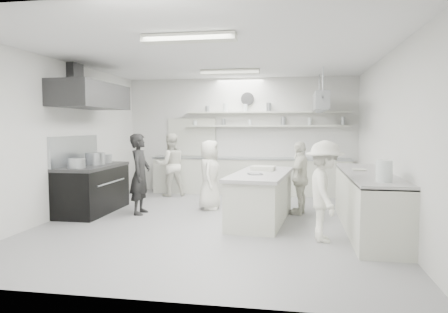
% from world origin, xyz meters
% --- Properties ---
extents(floor, '(6.00, 7.00, 0.02)m').
position_xyz_m(floor, '(0.00, 0.00, -0.01)').
color(floor, gray).
rests_on(floor, ground).
extents(ceiling, '(6.00, 7.00, 0.02)m').
position_xyz_m(ceiling, '(0.00, 0.00, 3.01)').
color(ceiling, silver).
rests_on(ceiling, wall_back).
extents(wall_back, '(6.00, 0.04, 3.00)m').
position_xyz_m(wall_back, '(0.00, 3.50, 1.50)').
color(wall_back, beige).
rests_on(wall_back, floor).
extents(wall_front, '(6.00, 0.04, 3.00)m').
position_xyz_m(wall_front, '(0.00, -3.50, 1.50)').
color(wall_front, beige).
rests_on(wall_front, floor).
extents(wall_left, '(0.04, 7.00, 3.00)m').
position_xyz_m(wall_left, '(-3.00, 0.00, 1.50)').
color(wall_left, beige).
rests_on(wall_left, floor).
extents(wall_right, '(0.04, 7.00, 3.00)m').
position_xyz_m(wall_right, '(3.00, 0.00, 1.50)').
color(wall_right, beige).
rests_on(wall_right, floor).
extents(stove, '(0.80, 1.80, 0.90)m').
position_xyz_m(stove, '(-2.60, 0.40, 0.45)').
color(stove, black).
rests_on(stove, floor).
extents(exhaust_hood, '(0.85, 2.00, 0.50)m').
position_xyz_m(exhaust_hood, '(-2.60, 0.40, 2.35)').
color(exhaust_hood, '#323233').
rests_on(exhaust_hood, wall_left).
extents(back_counter, '(5.00, 0.60, 0.92)m').
position_xyz_m(back_counter, '(0.30, 3.20, 0.46)').
color(back_counter, beige).
rests_on(back_counter, floor).
extents(shelf_lower, '(4.20, 0.26, 0.04)m').
position_xyz_m(shelf_lower, '(0.70, 3.37, 1.75)').
color(shelf_lower, beige).
rests_on(shelf_lower, wall_back).
extents(shelf_upper, '(4.20, 0.26, 0.04)m').
position_xyz_m(shelf_upper, '(0.70, 3.37, 2.10)').
color(shelf_upper, beige).
rests_on(shelf_upper, wall_back).
extents(pass_through_window, '(1.30, 0.04, 1.00)m').
position_xyz_m(pass_through_window, '(-1.30, 3.48, 1.45)').
color(pass_through_window, black).
rests_on(pass_through_window, wall_back).
extents(wall_clock, '(0.32, 0.05, 0.32)m').
position_xyz_m(wall_clock, '(0.20, 3.46, 2.45)').
color(wall_clock, white).
rests_on(wall_clock, wall_back).
extents(right_counter, '(0.74, 3.30, 0.94)m').
position_xyz_m(right_counter, '(2.65, -0.20, 0.47)').
color(right_counter, beige).
rests_on(right_counter, floor).
extents(pot_rack, '(0.30, 1.60, 0.40)m').
position_xyz_m(pot_rack, '(2.00, 2.40, 2.30)').
color(pot_rack, '#A5AAB0').
rests_on(pot_rack, ceiling).
extents(light_fixture_front, '(1.30, 0.25, 0.10)m').
position_xyz_m(light_fixture_front, '(0.00, -1.80, 2.94)').
color(light_fixture_front, beige).
rests_on(light_fixture_front, ceiling).
extents(light_fixture_rear, '(1.30, 0.25, 0.10)m').
position_xyz_m(light_fixture_rear, '(0.00, 1.80, 2.94)').
color(light_fixture_rear, beige).
rests_on(light_fixture_rear, ceiling).
extents(prep_island, '(1.08, 2.37, 0.84)m').
position_xyz_m(prep_island, '(0.83, 0.24, 0.42)').
color(prep_island, beige).
rests_on(prep_island, floor).
extents(stove_pot, '(0.39, 0.39, 0.29)m').
position_xyz_m(stove_pot, '(-2.60, 0.54, 1.06)').
color(stove_pot, '#A5AAB0').
rests_on(stove_pot, stove).
extents(cook_stove, '(0.42, 0.60, 1.60)m').
position_xyz_m(cook_stove, '(-1.59, 0.40, 0.80)').
color(cook_stove, black).
rests_on(cook_stove, floor).
extents(cook_back, '(0.95, 0.88, 1.56)m').
position_xyz_m(cook_back, '(-1.63, 2.55, 0.78)').
color(cook_back, white).
rests_on(cook_back, floor).
extents(cook_island_left, '(0.49, 0.73, 1.45)m').
position_xyz_m(cook_island_left, '(-0.32, 1.10, 0.73)').
color(cook_island_left, white).
rests_on(cook_island_left, floor).
extents(cook_island_right, '(0.57, 0.91, 1.45)m').
position_xyz_m(cook_island_right, '(1.54, 0.94, 0.72)').
color(cook_island_right, white).
rests_on(cook_island_right, floor).
extents(cook_right, '(0.64, 1.03, 1.53)m').
position_xyz_m(cook_right, '(1.89, -0.98, 0.77)').
color(cook_right, white).
rests_on(cook_right, floor).
extents(bowl_island_a, '(0.36, 0.36, 0.07)m').
position_xyz_m(bowl_island_a, '(0.74, -0.09, 0.88)').
color(bowl_island_a, '#A5AAB0').
rests_on(bowl_island_a, prep_island).
extents(bowl_island_b, '(0.22, 0.22, 0.06)m').
position_xyz_m(bowl_island_b, '(0.94, 0.39, 0.88)').
color(bowl_island_b, beige).
rests_on(bowl_island_b, prep_island).
extents(bowl_right, '(0.30, 0.30, 0.06)m').
position_xyz_m(bowl_right, '(2.54, 0.09, 0.97)').
color(bowl_right, beige).
rests_on(bowl_right, right_counter).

